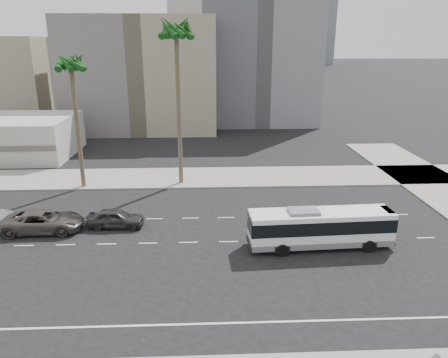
{
  "coord_description": "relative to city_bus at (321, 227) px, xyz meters",
  "views": [
    {
      "loc": [
        -1.56,
        -28.16,
        14.18
      ],
      "look_at": [
        -0.18,
        4.0,
        3.62
      ],
      "focal_mm": 33.64,
      "sensor_mm": 36.0,
      "label": 1
    }
  ],
  "objects": [
    {
      "name": "palm_near",
      "position": [
        -10.79,
        14.72,
        13.27
      ],
      "size": [
        4.86,
        4.86,
        16.36
      ],
      "rotation": [
        0.0,
        0.0,
        -0.33
      ],
      "color": "brown",
      "rests_on": "ground"
    },
    {
      "name": "highrise_right",
      "position": [
        38.47,
        231.05,
        33.45
      ],
      "size": [
        26.0,
        26.0,
        70.0
      ],
      "primitive_type": "cube",
      "color": "slate",
      "rests_on": "ground"
    },
    {
      "name": "highrise_far",
      "position": [
        63.47,
        261.05,
        28.45
      ],
      "size": [
        22.0,
        22.0,
        60.0
      ],
      "primitive_type": "cube",
      "color": "slate",
      "rests_on": "ground"
    },
    {
      "name": "car_b",
      "position": [
        -20.92,
        3.53,
        -0.71
      ],
      "size": [
        3.04,
        6.18,
        1.69
      ],
      "primitive_type": "imported",
      "rotation": [
        0.0,
        0.0,
        1.61
      ],
      "color": "#4F4A45",
      "rests_on": "ground"
    },
    {
      "name": "midrise_gray_center",
      "position": [
        1.47,
        53.05,
        11.45
      ],
      "size": [
        20.0,
        20.0,
        26.0
      ],
      "primitive_type": "cube",
      "color": "slate",
      "rests_on": "ground"
    },
    {
      "name": "city_bus",
      "position": [
        0.0,
        0.0,
        0.0
      ],
      "size": [
        10.39,
        2.84,
        2.95
      ],
      "rotation": [
        0.0,
        0.0,
        0.05
      ],
      "color": "white",
      "rests_on": "ground"
    },
    {
      "name": "midrise_beige_west",
      "position": [
        -18.53,
        46.05,
        7.45
      ],
      "size": [
        24.0,
        18.0,
        18.0
      ],
      "primitive_type": "cube",
      "color": "slate",
      "rests_on": "ground"
    },
    {
      "name": "ground",
      "position": [
        -6.53,
        1.05,
        -1.55
      ],
      "size": [
        700.0,
        700.0,
        0.0
      ],
      "primitive_type": "plane",
      "color": "black",
      "rests_on": "ground"
    },
    {
      "name": "car_a",
      "position": [
        -15.42,
        4.09,
        -0.79
      ],
      "size": [
        1.98,
        4.53,
        1.52
      ],
      "primitive_type": "imported",
      "rotation": [
        0.0,
        0.0,
        1.53
      ],
      "color": "#2F2F30",
      "rests_on": "ground"
    },
    {
      "name": "palm_mid",
      "position": [
        -20.67,
        13.93,
        10.48
      ],
      "size": [
        4.32,
        4.32,
        13.37
      ],
      "rotation": [
        0.0,
        0.0,
        -0.06
      ],
      "color": "brown",
      "rests_on": "ground"
    },
    {
      "name": "midrise_beige_far",
      "position": [
        -44.53,
        51.05,
        5.95
      ],
      "size": [
        18.0,
        16.0,
        15.0
      ],
      "primitive_type": "cube",
      "color": "slate",
      "rests_on": "ground"
    },
    {
      "name": "sidewalk_north",
      "position": [
        -6.53,
        16.55,
        -1.48
      ],
      "size": [
        120.0,
        7.0,
        0.15
      ],
      "primitive_type": "cube",
      "color": "gray",
      "rests_on": "ground"
    }
  ]
}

